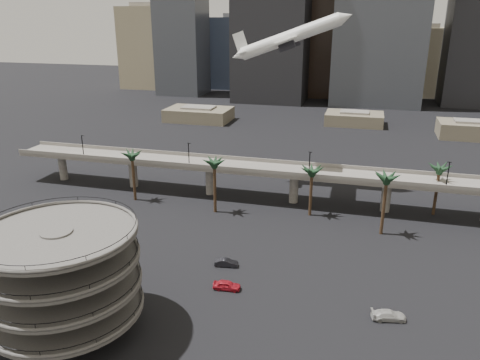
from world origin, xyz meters
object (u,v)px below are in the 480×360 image
(parking_ramp, at_px, (62,272))
(airborne_jet, at_px, (289,38))
(car_a, at_px, (227,285))
(overpass, at_px, (251,171))
(car_c, at_px, (389,315))
(car_b, at_px, (226,263))

(parking_ramp, bearing_deg, airborne_jet, 74.93)
(parking_ramp, height_order, car_a, parking_ramp)
(parking_ramp, relative_size, overpass, 0.17)
(car_a, relative_size, car_c, 0.89)
(parking_ramp, distance_m, overpass, 60.46)
(car_a, distance_m, car_c, 26.47)
(car_a, bearing_deg, overpass, 3.89)
(overpass, relative_size, car_a, 27.49)
(parking_ramp, distance_m, car_b, 30.87)
(car_a, height_order, car_b, car_a)
(airborne_jet, height_order, car_a, airborne_jet)
(car_b, bearing_deg, parking_ramp, 136.74)
(airborne_jet, bearing_deg, overpass, -117.05)
(overpass, relative_size, airborne_jet, 4.19)
(overpass, distance_m, car_a, 43.32)
(overpass, distance_m, car_b, 35.72)
(parking_ramp, height_order, car_c, parking_ramp)
(car_c, bearing_deg, car_b, 59.92)
(car_b, bearing_deg, overpass, -1.62)
(overpass, height_order, airborne_jet, airborne_jet)
(car_b, distance_m, car_c, 30.16)
(car_a, bearing_deg, car_b, 12.88)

